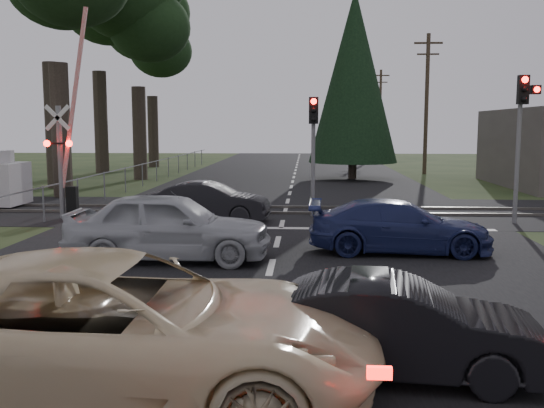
# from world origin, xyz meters

# --- Properties ---
(ground) EXTENTS (120.00, 120.00, 0.00)m
(ground) POSITION_xyz_m (0.00, 0.00, 0.00)
(ground) COLOR #233518
(ground) RESTS_ON ground
(road) EXTENTS (14.00, 100.00, 0.01)m
(road) POSITION_xyz_m (0.00, 10.00, 0.01)
(road) COLOR black
(road) RESTS_ON ground
(rail_corridor) EXTENTS (120.00, 8.00, 0.01)m
(rail_corridor) POSITION_xyz_m (0.00, 12.00, 0.01)
(rail_corridor) COLOR black
(rail_corridor) RESTS_ON ground
(stop_line) EXTENTS (13.00, 0.35, 0.00)m
(stop_line) POSITION_xyz_m (0.00, 8.20, 0.01)
(stop_line) COLOR silver
(stop_line) RESTS_ON ground
(rail_near) EXTENTS (120.00, 0.12, 0.10)m
(rail_near) POSITION_xyz_m (0.00, 11.20, 0.05)
(rail_near) COLOR #59544C
(rail_near) RESTS_ON ground
(rail_far) EXTENTS (120.00, 0.12, 0.10)m
(rail_far) POSITION_xyz_m (0.00, 12.80, 0.05)
(rail_far) COLOR #59544C
(rail_far) RESTS_ON ground
(crossing_signal) EXTENTS (1.62, 0.38, 6.96)m
(crossing_signal) POSITION_xyz_m (-7.27, 9.79, 2.06)
(crossing_signal) COLOR slate
(crossing_signal) RESTS_ON ground
(traffic_signal_right) EXTENTS (0.68, 0.48, 4.70)m
(traffic_signal_right) POSITION_xyz_m (7.55, 9.47, 3.31)
(traffic_signal_right) COLOR slate
(traffic_signal_right) RESTS_ON ground
(traffic_signal_center) EXTENTS (0.32, 0.48, 4.10)m
(traffic_signal_center) POSITION_xyz_m (1.00, 10.68, 2.81)
(traffic_signal_center) COLOR slate
(traffic_signal_center) RESTS_ON ground
(utility_pole_mid) EXTENTS (1.80, 0.26, 9.00)m
(utility_pole_mid) POSITION_xyz_m (8.50, 30.00, 4.73)
(utility_pole_mid) COLOR #4C3D2D
(utility_pole_mid) RESTS_ON ground
(utility_pole_far) EXTENTS (1.80, 0.26, 9.00)m
(utility_pole_far) POSITION_xyz_m (8.50, 55.00, 4.73)
(utility_pole_far) COLOR #4C3D2D
(utility_pole_far) RESTS_ON ground
(euc_tree_c) EXTENTS (6.00, 6.00, 13.20)m
(euc_tree_c) POSITION_xyz_m (-9.00, 25.00, 9.51)
(euc_tree_c) COLOR #473D33
(euc_tree_c) RESTS_ON ground
(euc_tree_e) EXTENTS (6.00, 6.00, 13.20)m
(euc_tree_e) POSITION_xyz_m (-11.00, 36.00, 9.51)
(euc_tree_e) COLOR #473D33
(euc_tree_e) RESTS_ON ground
(conifer_tree) EXTENTS (5.20, 5.20, 11.00)m
(conifer_tree) POSITION_xyz_m (3.50, 26.00, 5.99)
(conifer_tree) COLOR #473D33
(conifer_tree) RESTS_ON ground
(fence_left) EXTENTS (0.10, 36.00, 1.20)m
(fence_left) POSITION_xyz_m (-7.80, 22.50, 0.00)
(fence_left) COLOR slate
(fence_left) RESTS_ON ground
(cream_coupe) EXTENTS (6.08, 2.85, 1.68)m
(cream_coupe) POSITION_xyz_m (-1.38, -3.66, 0.84)
(cream_coupe) COLOR beige
(cream_coupe) RESTS_ON ground
(dark_hatchback) EXTENTS (3.88, 1.67, 1.24)m
(dark_hatchback) POSITION_xyz_m (1.89, -2.77, 0.62)
(dark_hatchback) COLOR black
(dark_hatchback) RESTS_ON ground
(silver_car) EXTENTS (4.74, 1.91, 1.61)m
(silver_car) POSITION_xyz_m (-2.41, 3.61, 0.81)
(silver_car) COLOR #A9ACB1
(silver_car) RESTS_ON ground
(blue_sedan) EXTENTS (4.55, 2.00, 1.30)m
(blue_sedan) POSITION_xyz_m (3.08, 4.82, 0.65)
(blue_sedan) COLOR navy
(blue_sedan) RESTS_ON ground
(dark_car_far) EXTENTS (4.04, 1.64, 1.30)m
(dark_car_far) POSITION_xyz_m (-2.40, 9.40, 0.65)
(dark_car_far) COLOR black
(dark_car_far) RESTS_ON ground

